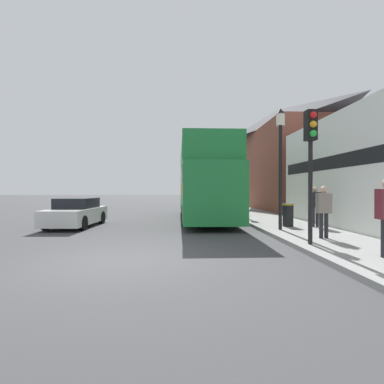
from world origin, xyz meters
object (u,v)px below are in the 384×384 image
at_px(tour_bus, 203,187).
at_px(litter_bin, 288,214).
at_px(lamp_post_nearest, 280,146).
at_px(lamp_post_third, 223,166).
at_px(parked_car_far_side, 76,213).
at_px(pedestrian_second, 324,207).
at_px(pedestrian_third, 315,203).
at_px(parked_car_ahead_of_bus, 203,201).
at_px(lamp_post_second, 237,164).
at_px(traffic_signal, 311,146).

relative_size(tour_bus, litter_bin, 11.89).
relative_size(tour_bus, lamp_post_nearest, 2.43).
bearing_deg(lamp_post_third, litter_bin, -86.79).
height_order(parked_car_far_side, lamp_post_nearest, lamp_post_nearest).
relative_size(pedestrian_second, litter_bin, 1.72).
xyz_separation_m(pedestrian_second, pedestrian_third, (1.07, 2.88, 0.01)).
distance_m(parked_car_ahead_of_bus, lamp_post_third, 3.54).
height_order(pedestrian_second, litter_bin, pedestrian_second).
distance_m(lamp_post_nearest, litter_bin, 2.97).
height_order(parked_car_ahead_of_bus, lamp_post_second, lamp_post_second).
bearing_deg(lamp_post_third, pedestrian_third, -82.37).
height_order(traffic_signal, lamp_post_nearest, lamp_post_nearest).
xyz_separation_m(pedestrian_second, traffic_signal, (-0.88, -1.01, 1.77)).
relative_size(pedestrian_third, traffic_signal, 0.44).
height_order(lamp_post_nearest, lamp_post_second, lamp_post_nearest).
distance_m(traffic_signal, lamp_post_second, 10.30).
bearing_deg(tour_bus, pedestrian_second, -67.78).
distance_m(parked_car_ahead_of_bus, lamp_post_nearest, 15.44).
bearing_deg(parked_car_far_side, parked_car_ahead_of_bus, -115.35).
relative_size(traffic_signal, lamp_post_third, 0.72).
height_order(lamp_post_nearest, lamp_post_third, lamp_post_third).
bearing_deg(pedestrian_second, tour_bus, 112.01).
bearing_deg(parked_car_ahead_of_bus, traffic_signal, -85.95).
bearing_deg(tour_bus, parked_car_far_side, -151.38).
bearing_deg(litter_bin, traffic_signal, -102.12).
distance_m(lamp_post_second, lamp_post_third, 7.19).
bearing_deg(tour_bus, lamp_post_second, 33.04).
bearing_deg(pedestrian_third, parked_car_far_side, 170.82).
distance_m(pedestrian_second, litter_bin, 3.13).
bearing_deg(pedestrian_second, traffic_signal, -130.97).
height_order(tour_bus, pedestrian_second, tour_bus).
bearing_deg(tour_bus, litter_bin, -56.00).
bearing_deg(parked_car_far_side, lamp_post_nearest, 166.86).
bearing_deg(litter_bin, pedestrian_third, -11.26).
distance_m(lamp_post_nearest, lamp_post_second, 7.18).
bearing_deg(lamp_post_second, pedestrian_third, -72.86).
relative_size(parked_car_ahead_of_bus, pedestrian_second, 2.80).
relative_size(parked_car_ahead_of_bus, lamp_post_second, 1.02).
bearing_deg(traffic_signal, litter_bin, 77.88).
relative_size(lamp_post_second, lamp_post_third, 0.86).
distance_m(parked_car_far_side, litter_bin, 9.34).
relative_size(pedestrian_third, lamp_post_third, 0.32).
bearing_deg(parked_car_ahead_of_bus, pedestrian_second, -82.78).
relative_size(parked_car_ahead_of_bus, pedestrian_third, 2.77).
bearing_deg(lamp_post_nearest, parked_car_far_side, 164.05).
height_order(pedestrian_third, lamp_post_second, lamp_post_second).
relative_size(tour_bus, lamp_post_second, 2.51).
distance_m(lamp_post_second, litter_bin, 6.78).
xyz_separation_m(lamp_post_second, litter_bin, (0.90, -6.19, -2.63)).
bearing_deg(lamp_post_third, parked_car_ahead_of_bus, 156.04).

